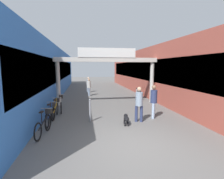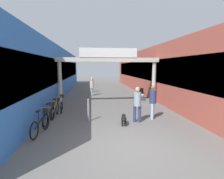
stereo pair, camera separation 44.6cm
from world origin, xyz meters
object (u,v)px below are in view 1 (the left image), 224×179
bicycle_blue_second (50,114)px  bollard_post_metal (90,110)px  bicycle_orange_third (56,109)px  cafe_chair_aluminium_nearer (138,94)px  pedestrian_with_dog (139,102)px  bicycle_silver_farthest (61,104)px  dog_on_leash (126,119)px  pedestrian_carrying_crate (89,86)px  pedestrian_companion (154,99)px  pedestrian_elderly_walking (88,84)px  cafe_chair_black_farther (139,92)px  bicycle_black_nearest (44,123)px

bicycle_blue_second → bollard_post_metal: 1.83m
bicycle_orange_third → cafe_chair_aluminium_nearer: (5.68, 3.66, 0.10)m
pedestrian_with_dog → bicycle_silver_farthest: 4.74m
dog_on_leash → bollard_post_metal: bollard_post_metal is taller
pedestrian_carrying_crate → bicycle_orange_third: bearing=-106.6°
pedestrian_companion → cafe_chair_aluminium_nearer: 4.77m
pedestrian_elderly_walking → cafe_chair_black_farther: (4.04, -4.29, -0.35)m
pedestrian_elderly_walking → bollard_post_metal: 9.88m
pedestrian_companion → pedestrian_elderly_walking: size_ratio=1.08×
bicycle_black_nearest → bicycle_blue_second: size_ratio=0.99×
bicycle_silver_farthest → bicycle_orange_third: bearing=-97.4°
bicycle_blue_second → bicycle_black_nearest: bearing=-89.9°
dog_on_leash → cafe_chair_black_farther: cafe_chair_black_farther is taller
dog_on_leash → cafe_chair_black_farther: size_ratio=0.72×
pedestrian_elderly_walking → bicycle_blue_second: 10.10m
pedestrian_carrying_crate → bicycle_black_nearest: pedestrian_carrying_crate is taller
dog_on_leash → bollard_post_metal: 1.78m
dog_on_leash → bollard_post_metal: bearing=156.1°
pedestrian_carrying_crate → bicycle_blue_second: 7.97m
pedestrian_with_dog → pedestrian_companion: (0.93, 0.46, 0.01)m
bicycle_orange_third → dog_on_leash: bearing=-28.5°
dog_on_leash → bicycle_silver_farthest: bicycle_silver_farthest is taller
bicycle_black_nearest → bicycle_silver_farthest: 3.55m
cafe_chair_aluminium_nearer → dog_on_leash: bearing=-112.8°
bicycle_orange_third → cafe_chair_aluminium_nearer: bicycle_orange_third is taller
bicycle_orange_third → bicycle_blue_second: bearing=-93.1°
dog_on_leash → bicycle_silver_farthest: (-3.22, 2.93, 0.16)m
pedestrian_with_dog → pedestrian_companion: 1.04m
bollard_post_metal → cafe_chair_aluminium_nearer: 6.17m
bicycle_blue_second → bollard_post_metal: size_ratio=1.52×
bicycle_orange_third → pedestrian_elderly_walking: bearing=77.3°
pedestrian_elderly_walking → cafe_chair_aluminium_nearer: size_ratio=1.77×
bicycle_silver_farthest → bollard_post_metal: 2.75m
bicycle_black_nearest → cafe_chair_aluminium_nearer: size_ratio=1.89×
pedestrian_companion → dog_on_leash: bearing=-154.4°
dog_on_leash → cafe_chair_black_farther: 6.83m
pedestrian_with_dog → pedestrian_carrying_crate: 8.35m
bollard_post_metal → cafe_chair_black_farther: size_ratio=1.25×
dog_on_leash → cafe_chair_aluminium_nearer: size_ratio=0.72×
cafe_chair_aluminium_nearer → bicycle_silver_farthest: bearing=-155.2°
pedestrian_carrying_crate → bicycle_black_nearest: (-2.01, -9.01, -0.45)m
bicycle_blue_second → bicycle_silver_farthest: bearing=84.8°
pedestrian_companion → cafe_chair_black_farther: bearing=79.5°
bicycle_silver_farthest → bollard_post_metal: (1.62, -2.22, 0.13)m
bicycle_black_nearest → pedestrian_with_dog: bearing=12.7°
pedestrian_companion → cafe_chair_black_farther: 5.62m
pedestrian_with_dog → bollard_post_metal: (-2.30, 0.39, -0.40)m
bicycle_black_nearest → pedestrian_companion: bearing=15.4°
pedestrian_carrying_crate → cafe_chair_aluminium_nearer: size_ratio=1.76×
dog_on_leash → pedestrian_companion: bearing=25.6°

